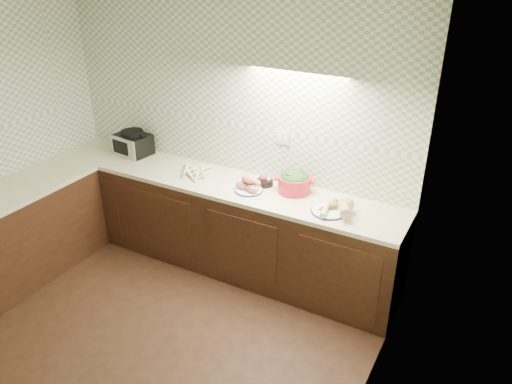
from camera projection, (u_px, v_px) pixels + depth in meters
The scene contains 8 objects.
room at pixel (83, 165), 3.17m from camera, with size 3.60×3.60×2.60m.
counter at pixel (105, 243), 4.52m from camera, with size 3.60×3.60×0.90m.
toaster_oven at pixel (133, 143), 5.19m from camera, with size 0.39×0.32×0.25m.
parsnip_pile at pixel (195, 170), 4.79m from camera, with size 0.31×0.37×0.07m.
sweet_potato_plate at pixel (249, 185), 4.44m from camera, with size 0.26×0.26×0.15m.
onion_bowl at pixel (265, 181), 4.55m from camera, with size 0.15×0.15×0.12m.
dutch_oven at pixel (294, 181), 4.41m from camera, with size 0.36×0.36×0.20m.
veg_plate at pixel (338, 207), 4.09m from camera, with size 0.38×0.37×0.14m.
Camera 1 is at (2.35, -2.02, 2.90)m, focal length 35.00 mm.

